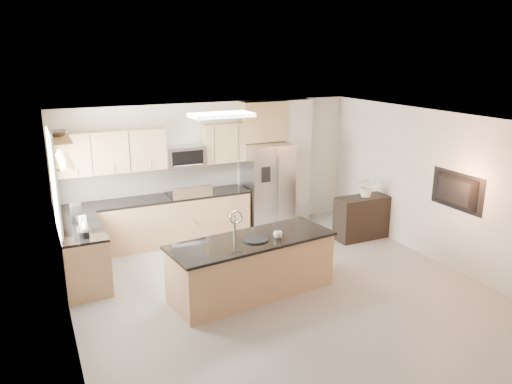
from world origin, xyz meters
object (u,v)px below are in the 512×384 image
microwave (185,156)px  coffee_maker (76,213)px  television (453,192)px  platter (255,239)px  range (189,216)px  flower_vase (367,181)px  credenza (362,218)px  kettle (85,225)px  refrigerator (267,187)px  blender (84,228)px  cup (278,235)px  bowl (57,132)px  island (252,266)px

microwave → coffee_maker: 2.37m
coffee_maker → television: 6.06m
platter → range: bearing=94.4°
flower_vase → television: size_ratio=0.59×
credenza → kettle: bearing=179.0°
coffee_maker → television: (5.61, -2.30, 0.28)m
refrigerator → platter: (-1.46, -2.56, -0.01)m
microwave → refrigerator: (1.66, -0.17, -0.74)m
refrigerator → blender: size_ratio=5.36×
cup → coffee_maker: 3.23m
kettle → blender: bearing=-99.9°
blender → coffee_maker: (-0.02, 0.76, 0.00)m
credenza → television: bearing=-76.8°
range → platter: size_ratio=3.00×
coffee_maker → bowl: size_ratio=0.78×
blender → kettle: bearing=80.1°
island → blender: 2.53m
microwave → cup: 2.94m
island → bowl: bowl is taller
credenza → platter: 3.18m
microwave → blender: 2.74m
cup → platter: (-0.34, 0.07, -0.04)m
platter → flower_vase: flower_vase is taller
blender → flower_vase: size_ratio=0.52×
refrigerator → platter: bearing=-119.6°
flower_vase → kettle: bearing=179.3°
range → microwave: 1.16m
refrigerator → cup: refrigerator is taller
blender → microwave: bearing=39.4°
blender → flower_vase: flower_vase is taller
kettle → flower_vase: size_ratio=0.36×
kettle → television: (5.54, -1.83, 0.33)m
refrigerator → kettle: 3.89m
credenza → platter: platter is taller
blender → bowl: 1.49m
kettle → coffee_maker: coffee_maker is taller
island → platter: island is taller
bowl → television: size_ratio=0.36×
credenza → coffee_maker: (-5.17, 0.52, 0.65)m
refrigerator → kettle: (-3.68, -1.25, 0.13)m
credenza → blender: (-5.15, -0.24, 0.64)m
island → coffee_maker: bearing=135.5°
kettle → cup: bearing=-28.3°
refrigerator → blender: 4.04m
kettle → bowl: bowl is taller
island → blender: bearing=149.5°
refrigerator → blender: bearing=-157.7°
platter → coffee_maker: bearing=142.1°
kettle → refrigerator: bearing=18.7°
blender → bowl: bowl is taller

